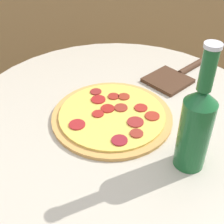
{
  "coord_description": "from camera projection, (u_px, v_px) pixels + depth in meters",
  "views": [
    {
      "loc": [
        -0.14,
        -0.69,
        1.29
      ],
      "look_at": [
        -0.02,
        -0.03,
        0.77
      ],
      "focal_mm": 50.0,
      "sensor_mm": 36.0,
      "label": 1
    }
  ],
  "objects": [
    {
      "name": "pizza_paddle",
      "position": [
        176.0,
        76.0,
        1.02
      ],
      "size": [
        0.28,
        0.22,
        0.02
      ],
      "rotation": [
        0.0,
        0.0,
        0.57
      ],
      "color": "#422819",
      "rests_on": "table"
    },
    {
      "name": "table",
      "position": [
        116.0,
        154.0,
        0.99
      ],
      "size": [
        0.88,
        0.88,
        0.75
      ],
      "color": "#B2A893",
      "rests_on": "ground_plane"
    },
    {
      "name": "beer_bottle",
      "position": [
        196.0,
        125.0,
        0.66
      ],
      "size": [
        0.07,
        0.07,
        0.3
      ],
      "color": "#195628",
      "rests_on": "table"
    },
    {
      "name": "pizza",
      "position": [
        112.0,
        115.0,
        0.86
      ],
      "size": [
        0.33,
        0.33,
        0.02
      ],
      "color": "#C68E47",
      "rests_on": "table"
    }
  ]
}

